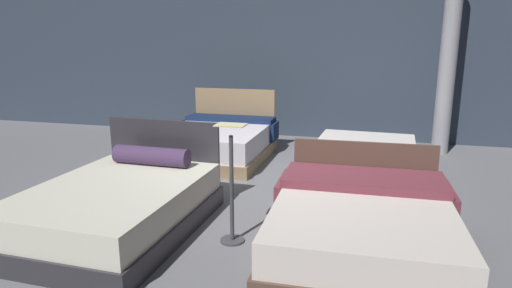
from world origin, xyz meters
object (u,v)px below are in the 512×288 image
at_px(price_sign, 232,197).
at_px(support_pillar, 449,52).
at_px(bed_3, 364,158).
at_px(bed_1, 362,226).
at_px(bed_2, 218,142).
at_px(bed_0, 118,206).

bearing_deg(price_sign, support_pillar, 59.72).
bearing_deg(bed_3, bed_1, -86.08).
bearing_deg(support_pillar, bed_2, -159.78).
relative_size(bed_3, support_pillar, 0.59).
bearing_deg(bed_2, bed_1, -49.24).
bearing_deg(bed_2, support_pillar, 20.79).
xyz_separation_m(bed_3, price_sign, (-1.20, -2.75, 0.25)).
bearing_deg(bed_1, price_sign, -178.14).
bearing_deg(price_sign, bed_0, -178.41).
distance_m(bed_2, price_sign, 3.13).
bearing_deg(bed_0, price_sign, 3.30).
distance_m(bed_2, support_pillar, 4.15).
bearing_deg(support_pillar, bed_3, -130.57).
xyz_separation_m(bed_0, bed_3, (2.42, 2.79, -0.06)).
distance_m(bed_1, support_pillar, 4.60).
bearing_deg(bed_1, bed_2, 129.04).
bearing_deg(bed_1, bed_0, -178.85).
bearing_deg(support_pillar, price_sign, -120.28).
bearing_deg(bed_3, bed_0, -127.67).
relative_size(bed_1, support_pillar, 0.58).
distance_m(bed_1, price_sign, 1.24).
distance_m(bed_0, price_sign, 1.24).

